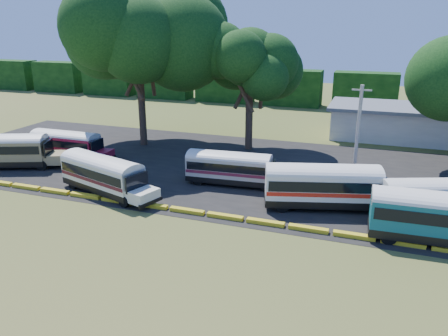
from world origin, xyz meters
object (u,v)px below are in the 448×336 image
(tree_west, at_px, (138,35))
(bus_red, at_px, (67,143))
(bus_cream_west, at_px, (104,173))
(bus_teal, at_px, (445,216))
(bus_beige, at_px, (5,149))
(bus_white_red, at_px, (325,184))

(tree_west, bearing_deg, bus_red, -122.08)
(bus_cream_west, bearing_deg, bus_teal, 16.78)
(bus_red, xyz_separation_m, bus_cream_west, (9.24, -7.13, 0.12))
(bus_beige, xyz_separation_m, bus_red, (3.69, 4.52, -0.24))
(bus_white_red, xyz_separation_m, tree_west, (-22.05, 11.60, 10.33))
(bus_red, distance_m, bus_cream_west, 11.67)
(bus_teal, distance_m, tree_west, 34.95)
(bus_beige, relative_size, bus_teal, 0.99)
(bus_red, height_order, tree_west, tree_west)
(bus_cream_west, relative_size, bus_white_red, 0.92)
(bus_cream_west, relative_size, tree_west, 0.57)
(bus_beige, bearing_deg, bus_cream_west, -33.25)
(bus_white_red, bearing_deg, bus_red, 155.50)
(bus_beige, distance_m, bus_teal, 38.35)
(bus_beige, height_order, bus_white_red, bus_white_red)
(bus_white_red, bearing_deg, bus_beige, 165.02)
(bus_red, distance_m, tree_west, 13.77)
(bus_red, xyz_separation_m, tree_west, (4.68, 7.46, 10.59))
(tree_west, bearing_deg, bus_cream_west, -72.62)
(bus_red, distance_m, bus_teal, 35.35)
(bus_beige, relative_size, bus_white_red, 0.96)
(bus_beige, height_order, bus_teal, bus_teal)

